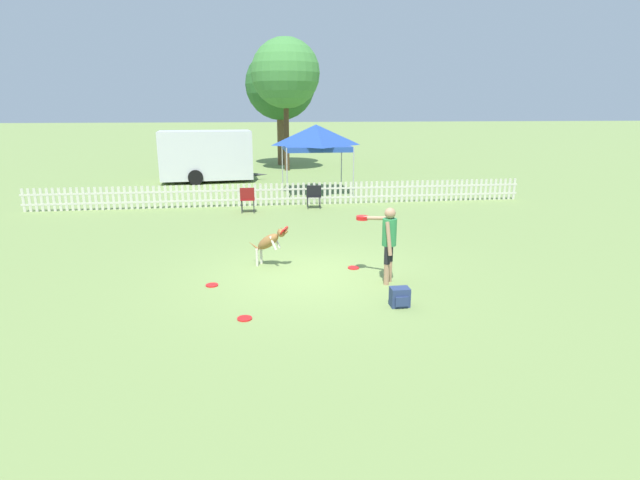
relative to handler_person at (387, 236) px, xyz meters
The scene contains 14 objects.
ground_plane 1.82m from the handler_person, 155.01° to the left, with size 240.00×240.00×0.00m, color olive.
handler_person is the anchor object (origin of this frame).
leaping_dog 2.65m from the handler_person, 148.65° to the left, with size 0.93×0.65×0.95m.
frisbee_near_handler 3.28m from the handler_person, 152.88° to the right, with size 0.25×0.25×0.02m.
frisbee_near_dog 1.43m from the handler_person, 114.72° to the left, with size 0.25×0.25×0.02m.
frisbee_midfield 3.58m from the handler_person, behind, with size 0.25×0.25×0.02m.
backpack_on_grass 1.48m from the handler_person, 94.01° to the right, with size 0.33×0.28×0.34m.
picket_fence 8.66m from the handler_person, 99.34° to the left, with size 17.75×0.04×0.80m.
folding_chair_blue_left 7.85m from the handler_person, 110.39° to the left, with size 0.49×0.51×0.86m.
folding_chair_center 7.79m from the handler_person, 93.36° to the left, with size 0.53×0.55×0.83m.
canopy_tent_main 11.14m from the handler_person, 89.65° to the left, with size 2.62×2.62×2.76m.
equipment_trailer 15.80m from the handler_person, 107.07° to the left, with size 5.08×2.41×2.37m.
tree_left_grove 22.28m from the handler_person, 91.64° to the left, with size 4.16×4.16×6.84m.
tree_right_grove 19.41m from the handler_person, 91.60° to the left, with size 3.71×3.71×7.07m.
Camera 1 is at (-1.22, -9.84, 3.38)m, focal length 28.00 mm.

